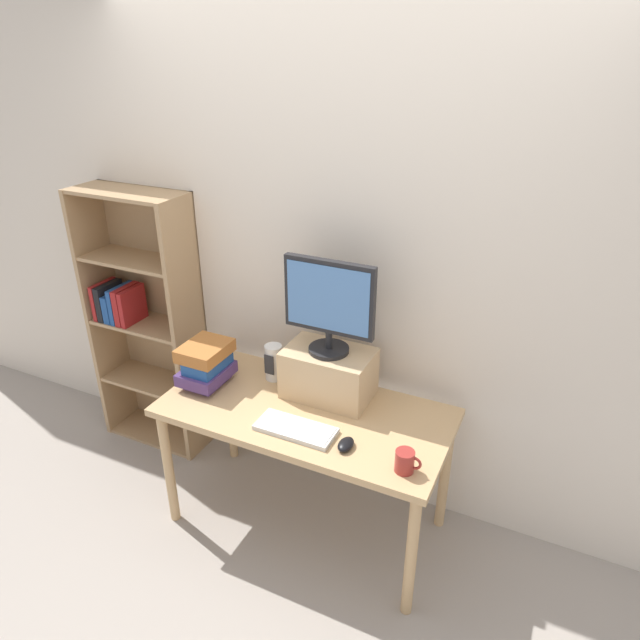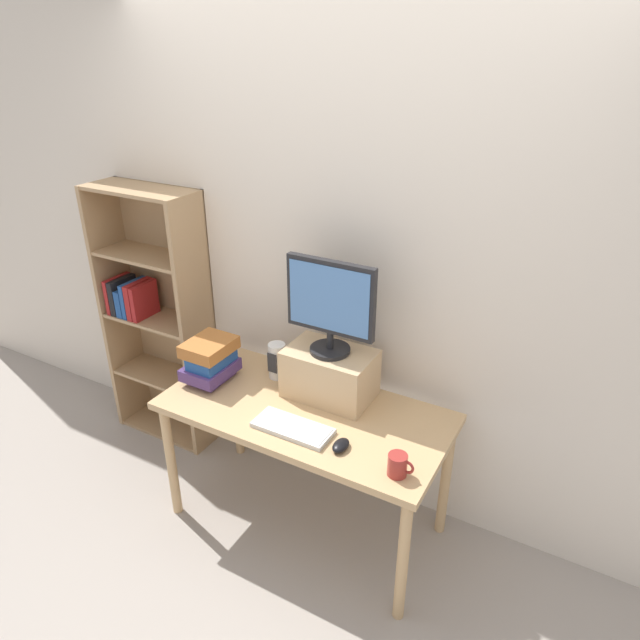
{
  "view_description": "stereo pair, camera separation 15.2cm",
  "coord_description": "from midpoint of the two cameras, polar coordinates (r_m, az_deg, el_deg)",
  "views": [
    {
      "loc": [
        1.03,
        -1.99,
        2.3
      ],
      "look_at": [
        0.05,
        0.07,
        1.17
      ],
      "focal_mm": 32.0,
      "sensor_mm": 36.0,
      "label": 1
    },
    {
      "loc": [
        1.16,
        -1.92,
        2.3
      ],
      "look_at": [
        0.05,
        0.07,
        1.17
      ],
      "focal_mm": 32.0,
      "sensor_mm": 36.0,
      "label": 2
    }
  ],
  "objects": [
    {
      "name": "coffee_mug",
      "position": [
        2.39,
        6.67,
        -13.91
      ],
      "size": [
        0.11,
        0.08,
        0.1
      ],
      "color": "#9E2D28",
      "rests_on": "desk"
    },
    {
      "name": "desk",
      "position": [
        2.8,
        -3.07,
        -10.25
      ],
      "size": [
        1.38,
        0.67,
        0.72
      ],
      "color": "tan",
      "rests_on": "ground_plane"
    },
    {
      "name": "computer_monitor",
      "position": [
        2.6,
        -0.76,
        1.63
      ],
      "size": [
        0.44,
        0.19,
        0.46
      ],
      "color": "black",
      "rests_on": "riser_box"
    },
    {
      "name": "computer_mouse",
      "position": [
        2.51,
        0.83,
        -12.37
      ],
      "size": [
        0.06,
        0.1,
        0.04
      ],
      "color": "black",
      "rests_on": "desk"
    },
    {
      "name": "bookshelf_unit",
      "position": [
        3.54,
        -18.28,
        0.01
      ],
      "size": [
        0.67,
        0.28,
        1.58
      ],
      "color": "tan",
      "rests_on": "ground_plane"
    },
    {
      "name": "keyboard",
      "position": [
        2.61,
        -4.15,
        -10.82
      ],
      "size": [
        0.37,
        0.16,
        0.02
      ],
      "color": "silver",
      "rests_on": "desk"
    },
    {
      "name": "back_wall",
      "position": [
        2.82,
        0.85,
        5.54
      ],
      "size": [
        7.0,
        0.08,
        2.6
      ],
      "color": "beige",
      "rests_on": "ground_plane"
    },
    {
      "name": "book_stack",
      "position": [
        2.95,
        -12.77,
        -4.36
      ],
      "size": [
        0.21,
        0.27,
        0.22
      ],
      "color": "#4C336B",
      "rests_on": "desk"
    },
    {
      "name": "ground_plane",
      "position": [
        3.22,
        -2.79,
        -19.4
      ],
      "size": [
        12.0,
        12.0,
        0.0
      ],
      "primitive_type": "plane",
      "color": "#9E9389"
    },
    {
      "name": "riser_box",
      "position": [
        2.78,
        -0.7,
        -5.37
      ],
      "size": [
        0.42,
        0.27,
        0.25
      ],
      "color": "tan",
      "rests_on": "desk"
    },
    {
      "name": "desk_speaker",
      "position": [
        2.94,
        -6.13,
        -4.25
      ],
      "size": [
        0.09,
        0.09,
        0.19
      ],
      "color": "silver",
      "rests_on": "desk"
    }
  ]
}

